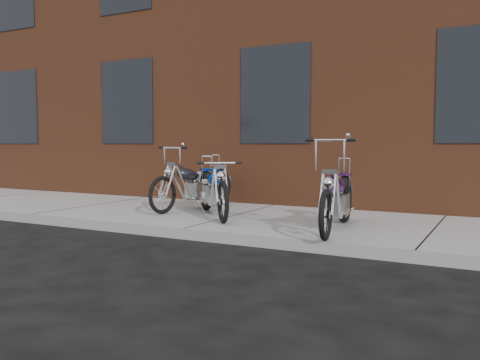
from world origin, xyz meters
The scene contains 6 objects.
ground centered at (0.00, 0.00, 0.00)m, with size 120.00×120.00×0.00m, color black.
sidewalk centered at (0.00, 1.50, 0.07)m, with size 22.00×3.00×0.15m, color gray.
building_brick centered at (0.00, 8.00, 4.00)m, with size 22.00×10.00×8.00m, color brown.
chopper_purple centered at (1.86, 0.86, 0.54)m, with size 0.55×2.14×1.21m.
chopper_blue centered at (-0.28, 1.26, 0.54)m, with size 1.49×1.69×0.93m.
chopper_third centered at (-1.01, 1.83, 0.54)m, with size 0.55×2.16×1.10m.
Camera 1 is at (3.86, -5.64, 1.29)m, focal length 38.00 mm.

